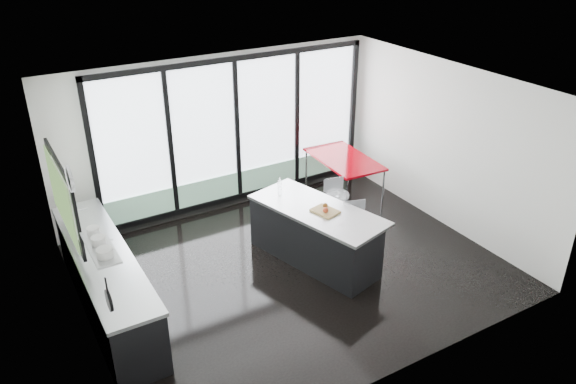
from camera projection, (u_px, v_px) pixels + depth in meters
floor at (292, 268)px, 8.64m from camera, size 6.00×5.00×0.00m
ceiling at (293, 91)px, 7.39m from camera, size 6.00×5.00×0.00m
wall_back at (235, 137)px, 10.10m from camera, size 6.00×0.09×2.80m
wall_front at (410, 273)px, 6.09m from camera, size 6.00×0.00×2.80m
wall_left at (71, 220)px, 6.81m from camera, size 0.26×5.00×2.80m
wall_right at (446, 146)px, 9.37m from camera, size 0.00×5.00×2.80m
counter_cabinets at (107, 282)px, 7.53m from camera, size 0.69×3.24×1.36m
island at (314, 235)px, 8.64m from camera, size 1.45×2.34×1.15m
bar_stool_near at (356, 238)px, 8.73m from camera, size 0.57×0.57×0.73m
bar_stool_far at (337, 213)px, 9.45m from camera, size 0.52×0.52×0.73m
red_table at (343, 178)px, 10.55m from camera, size 0.97×1.60×0.83m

